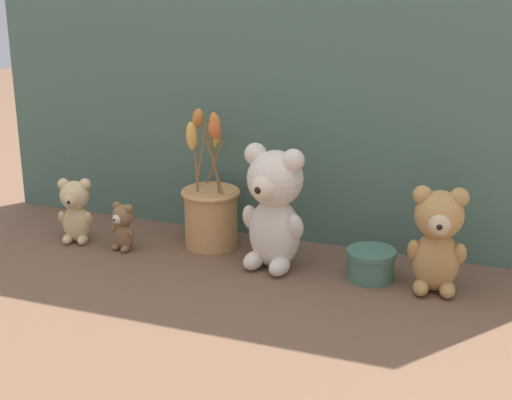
% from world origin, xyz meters
% --- Properties ---
extents(ground_plane, '(4.00, 4.00, 0.00)m').
position_xyz_m(ground_plane, '(0.00, 0.00, 0.00)').
color(ground_plane, brown).
extents(backdrop_wall, '(1.32, 0.02, 0.76)m').
position_xyz_m(backdrop_wall, '(0.00, 0.17, 0.38)').
color(backdrop_wall, '#4C6B5B').
rests_on(backdrop_wall, ground).
extents(teddy_bear_large, '(0.14, 0.12, 0.25)m').
position_xyz_m(teddy_bear_large, '(0.04, 0.01, 0.13)').
color(teddy_bear_large, beige).
rests_on(teddy_bear_large, ground).
extents(teddy_bear_medium, '(0.11, 0.10, 0.20)m').
position_xyz_m(teddy_bear_medium, '(0.36, 0.01, 0.10)').
color(teddy_bear_medium, tan).
rests_on(teddy_bear_medium, ground).
extents(teddy_bear_small, '(0.08, 0.07, 0.14)m').
position_xyz_m(teddy_bear_small, '(-0.40, -0.01, 0.07)').
color(teddy_bear_small, '#DBBC84').
rests_on(teddy_bear_small, ground).
extents(teddy_bear_tiny, '(0.06, 0.05, 0.10)m').
position_xyz_m(teddy_bear_tiny, '(-0.28, -0.02, 0.05)').
color(teddy_bear_tiny, olive).
rests_on(teddy_bear_tiny, ground).
extents(flower_vase, '(0.12, 0.14, 0.30)m').
position_xyz_m(flower_vase, '(-0.12, 0.07, 0.08)').
color(flower_vase, tan).
rests_on(flower_vase, ground).
extents(decorative_tin_tall, '(0.09, 0.09, 0.06)m').
position_xyz_m(decorative_tin_tall, '(0.23, 0.02, 0.03)').
color(decorative_tin_tall, '#47705B').
rests_on(decorative_tin_tall, ground).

